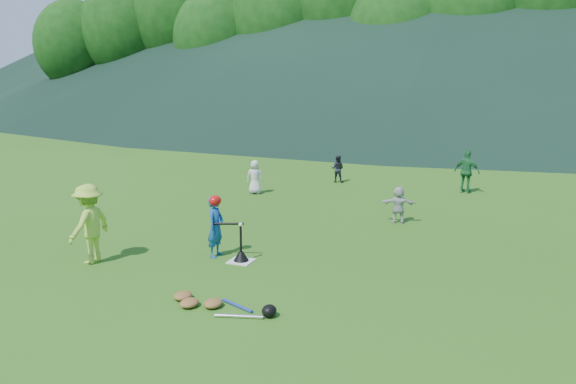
% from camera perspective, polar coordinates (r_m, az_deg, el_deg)
% --- Properties ---
extents(ground, '(120.00, 120.00, 0.00)m').
position_cam_1_polar(ground, '(10.94, -4.78, -7.05)').
color(ground, '#2C5C15').
rests_on(ground, ground).
extents(home_plate, '(0.45, 0.45, 0.02)m').
position_cam_1_polar(home_plate, '(10.94, -4.78, -7.00)').
color(home_plate, silver).
rests_on(home_plate, ground).
extents(baseball, '(0.08, 0.08, 0.08)m').
position_cam_1_polar(baseball, '(10.73, -4.84, -3.31)').
color(baseball, white).
rests_on(baseball, batting_tee).
extents(batter_child, '(0.30, 0.45, 1.21)m').
position_cam_1_polar(batter_child, '(11.15, -7.37, -3.52)').
color(batter_child, '#154C93').
rests_on(batter_child, ground).
extents(adult_coach, '(0.60, 1.00, 1.52)m').
position_cam_1_polar(adult_coach, '(11.30, -19.53, -3.05)').
color(adult_coach, '#A8D53E').
rests_on(adult_coach, ground).
extents(fielder_a, '(0.59, 0.47, 1.04)m').
position_cam_1_polar(fielder_a, '(17.15, -3.38, 1.53)').
color(fielder_a, silver).
rests_on(fielder_a, ground).
extents(fielder_b, '(0.47, 0.38, 0.92)m').
position_cam_1_polar(fielder_b, '(19.14, 5.05, 2.36)').
color(fielder_b, black).
rests_on(fielder_b, ground).
extents(fielder_c, '(0.84, 0.52, 1.33)m').
position_cam_1_polar(fielder_c, '(18.08, 17.71, 1.98)').
color(fielder_c, '#216E36').
rests_on(fielder_c, ground).
extents(fielder_d, '(0.89, 0.43, 0.92)m').
position_cam_1_polar(fielder_d, '(13.91, 11.17, -1.26)').
color(fielder_d, '#BDBDBD').
rests_on(fielder_d, ground).
extents(batting_tee, '(0.30, 0.30, 0.68)m').
position_cam_1_polar(batting_tee, '(10.90, -4.79, -6.41)').
color(batting_tee, black).
rests_on(batting_tee, home_plate).
extents(batter_gear, '(0.73, 0.27, 0.57)m').
position_cam_1_polar(batter_gear, '(11.02, -7.33, -1.08)').
color(batter_gear, '#B30F0B').
rests_on(batter_gear, ground).
extents(equipment_pile, '(1.80, 0.63, 0.19)m').
position_cam_1_polar(equipment_pile, '(8.88, -7.66, -11.15)').
color(equipment_pile, olive).
rests_on(equipment_pile, ground).
extents(outfield_fence, '(70.07, 0.08, 1.33)m').
position_cam_1_polar(outfield_fence, '(37.69, 14.27, 6.86)').
color(outfield_fence, gray).
rests_on(outfield_fence, ground).
extents(tree_line, '(70.04, 11.40, 14.82)m').
position_cam_1_polar(tree_line, '(43.62, 16.06, 17.23)').
color(tree_line, '#382314').
rests_on(tree_line, ground).
extents(distant_hills, '(155.00, 140.00, 32.00)m').
position_cam_1_polar(distant_hills, '(92.66, 14.19, 18.22)').
color(distant_hills, black).
rests_on(distant_hills, ground).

